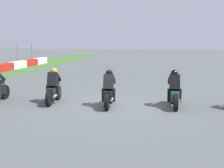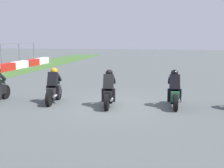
# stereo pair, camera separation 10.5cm
# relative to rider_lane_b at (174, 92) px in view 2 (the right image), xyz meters

# --- Properties ---
(ground_plane) EXTENTS (120.00, 120.00, 0.00)m
(ground_plane) POSITION_rel_rider_lane_b_xyz_m (-0.15, 2.54, -0.62)
(ground_plane) COLOR #4E5454
(rider_lane_b) EXTENTS (2.04, 0.56, 1.51)m
(rider_lane_b) POSITION_rel_rider_lane_b_xyz_m (0.00, 0.00, 0.00)
(rider_lane_b) COLOR black
(rider_lane_b) RESTS_ON ground_plane
(rider_lane_c) EXTENTS (2.04, 0.55, 1.51)m
(rider_lane_c) POSITION_rel_rider_lane_b_xyz_m (-0.41, 2.60, 0.00)
(rider_lane_c) COLOR black
(rider_lane_c) RESTS_ON ground_plane
(rider_lane_d) EXTENTS (2.04, 0.56, 1.51)m
(rider_lane_d) POSITION_rel_rider_lane_b_xyz_m (-0.13, 5.07, 0.00)
(rider_lane_d) COLOR black
(rider_lane_d) RESTS_ON ground_plane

